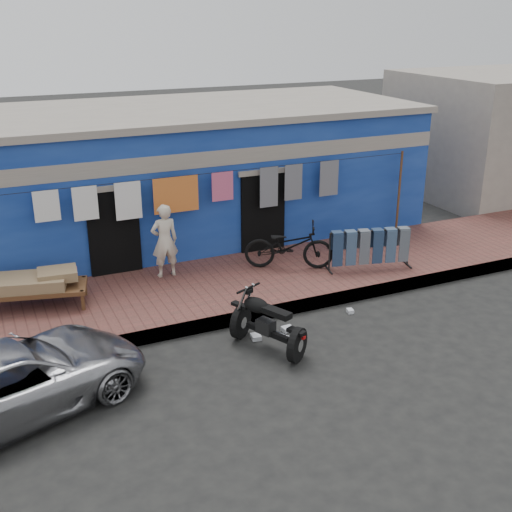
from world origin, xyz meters
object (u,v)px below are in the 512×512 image
(motorcycle, at_px, (268,322))
(jeans_rack, at_px, (370,248))
(charpoy, at_px, (36,290))
(car, at_px, (16,378))
(bicycle, at_px, (289,241))
(seated_person, at_px, (165,241))

(motorcycle, relative_size, jeans_rack, 0.88)
(charpoy, bearing_deg, car, -101.68)
(bicycle, distance_m, jeans_rack, 1.78)
(motorcycle, distance_m, charpoy, 4.60)
(bicycle, relative_size, charpoy, 0.90)
(seated_person, bearing_deg, car, 45.72)
(car, distance_m, charpoy, 3.21)
(charpoy, bearing_deg, bicycle, -2.63)
(seated_person, distance_m, jeans_rack, 4.47)
(seated_person, distance_m, motorcycle, 3.53)
(bicycle, bearing_deg, motorcycle, 173.53)
(seated_person, height_order, jeans_rack, seated_person)
(motorcycle, height_order, jeans_rack, jeans_rack)
(bicycle, xyz_separation_m, jeans_rack, (1.61, -0.75, -0.16))
(car, height_order, seated_person, seated_person)
(seated_person, xyz_separation_m, motorcycle, (0.81, -3.39, -0.52))
(charpoy, bearing_deg, jeans_rack, -8.20)
(jeans_rack, bearing_deg, motorcycle, -150.05)
(bicycle, xyz_separation_m, motorcycle, (-1.80, -2.72, -0.35))
(seated_person, bearing_deg, motorcycle, 102.37)
(charpoy, relative_size, jeans_rack, 1.09)
(motorcycle, bearing_deg, bicycle, 32.20)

